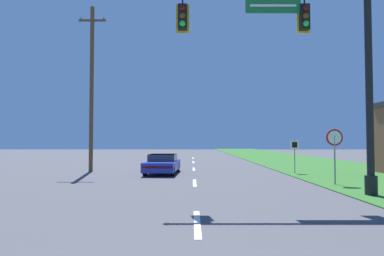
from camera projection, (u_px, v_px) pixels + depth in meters
The scene contains 7 objects.
grass_verge_right at pixel (303, 162), 32.30m from camera, with size 10.00×110.00×0.04m.
road_center_line at pixel (192, 169), 24.27m from camera, with size 0.16×34.80×0.01m.
signal_mast at pixel (317, 60), 12.63m from camera, with size 8.14×0.47×8.26m.
car_ahead at pixel (161, 164), 20.97m from camera, with size 2.05×4.47×1.19m.
stop_sign at pixel (333, 144), 15.56m from camera, with size 0.76×0.07×2.50m.
route_sign_post at pixel (293, 149), 21.02m from camera, with size 0.55×0.06×2.03m.
utility_pole_near at pixel (90, 86), 22.43m from camera, with size 1.80×0.26×10.89m.
Camera 1 is at (-0.13, -2.36, 1.99)m, focal length 32.00 mm.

